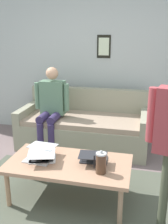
# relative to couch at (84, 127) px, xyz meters

# --- Properties ---
(ground_plane) EXTENTS (7.68, 7.68, 0.00)m
(ground_plane) POSITION_rel_couch_xyz_m (-0.18, 1.58, -0.30)
(ground_plane) COLOR #705D5D
(area_rug) EXTENTS (2.45, 1.79, 0.01)m
(area_rug) POSITION_rel_couch_xyz_m (-0.17, 1.55, -0.30)
(area_rug) COLOR #4D5244
(area_rug) RESTS_ON ground_plane
(back_wall) EXTENTS (7.04, 0.11, 2.70)m
(back_wall) POSITION_rel_couch_xyz_m (-0.18, -0.62, 1.05)
(back_wall) COLOR #B3B6B4
(back_wall) RESTS_ON ground_plane
(couch) EXTENTS (2.01, 0.93, 0.88)m
(couch) POSITION_rel_couch_xyz_m (0.00, 0.00, 0.00)
(couch) COLOR gray
(couch) RESTS_ON ground_plane
(coffee_table) EXTENTS (1.33, 0.70, 0.45)m
(coffee_table) POSITION_rel_couch_xyz_m (-0.17, 1.45, 0.10)
(coffee_table) COLOR tan
(coffee_table) RESTS_ON ground_plane
(laptop_left) EXTENTS (0.32, 0.32, 0.12)m
(laptop_left) POSITION_rel_couch_xyz_m (-0.43, 1.37, 0.18)
(laptop_left) COLOR #28282D
(laptop_left) RESTS_ON coffee_table
(laptop_center) EXTENTS (0.32, 0.35, 0.13)m
(laptop_center) POSITION_rel_couch_xyz_m (0.16, 1.43, 0.19)
(laptop_center) COLOR silver
(laptop_center) RESTS_ON coffee_table
(laptop_right) EXTENTS (0.36, 0.38, 0.13)m
(laptop_right) POSITION_rel_couch_xyz_m (0.12, 1.48, 0.19)
(laptop_right) COLOR silver
(laptop_right) RESTS_ON coffee_table
(french_press) EXTENTS (0.13, 0.11, 0.24)m
(french_press) POSITION_rel_couch_xyz_m (-0.54, 1.58, 0.25)
(french_press) COLOR #4C3323
(french_press) RESTS_ON coffee_table
(person_seated) EXTENTS (0.55, 0.51, 1.28)m
(person_seated) POSITION_rel_couch_xyz_m (0.47, 0.23, 0.42)
(person_seated) COLOR #342951
(person_seated) RESTS_ON ground_plane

